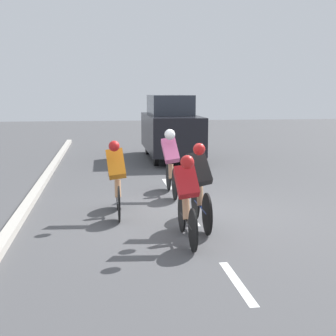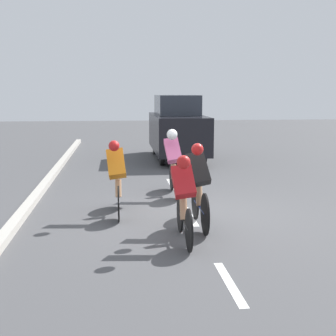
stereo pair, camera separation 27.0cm
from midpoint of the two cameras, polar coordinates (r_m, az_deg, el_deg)
ground_plane at (r=9.13m, az=1.77°, el=-5.75°), size 60.00×60.00×0.00m
lane_stripe_near at (r=6.08m, az=7.14°, el=-13.67°), size 0.12×1.40×0.01m
lane_stripe_mid at (r=9.05m, az=1.86°, el=-5.87°), size 0.12×1.40×0.01m
lane_stripe_far at (r=12.13m, az=-0.71°, el=-1.95°), size 0.12×1.40×0.01m
curb at (r=9.07m, az=-18.60°, el=-5.89°), size 0.20×27.39×0.14m
cyclist_orange at (r=8.94m, az=-7.14°, el=-1.07°), size 0.39×1.62×1.49m
cyclist_pink at (r=10.62m, az=-0.40°, el=0.91°), size 0.40×1.72×1.56m
cyclist_red at (r=7.33m, az=1.24°, el=-3.49°), size 0.38×1.68×1.43m
cyclist_black at (r=8.13m, az=2.97°, el=-1.95°), size 0.42×1.71×1.53m
support_car at (r=16.54m, az=-0.18°, el=4.96°), size 1.70×4.46×2.25m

